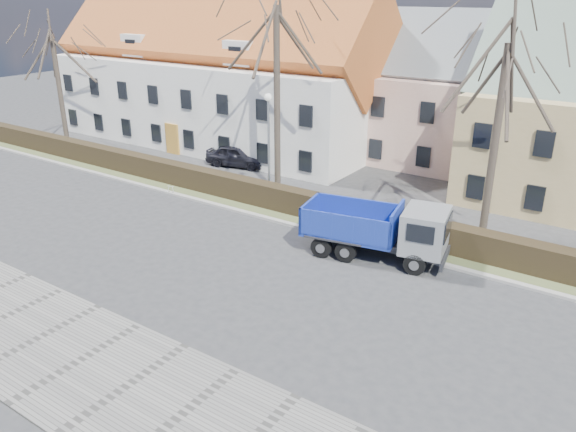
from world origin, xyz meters
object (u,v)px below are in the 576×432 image
Objects in this scene: dump_truck at (370,228)px; parked_car_a at (238,156)px; streetlight at (269,148)px; cart_frame at (168,189)px.

dump_truck is 1.53× the size of parked_car_a.
streetlight is 6.65m from cart_frame.
streetlight is at bearing 146.70° from dump_truck.
parked_car_a is (-13.52, 7.45, -0.59)m from dump_truck.
cart_frame is at bearing 165.84° from dump_truck.
parked_car_a is at bearing 143.67° from streetlight.
cart_frame is 6.63m from parked_car_a.
dump_truck reaches higher than parked_car_a.
streetlight reaches higher than cart_frame.
dump_truck is 15.45m from parked_car_a.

